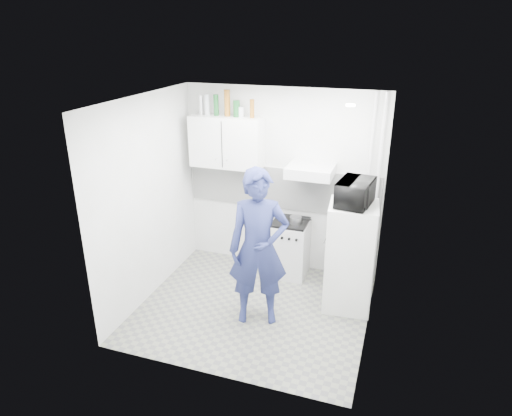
% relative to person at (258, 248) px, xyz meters
% --- Properties ---
extents(floor, '(2.80, 2.80, 0.00)m').
position_rel_person_xyz_m(floor, '(-0.12, 0.17, -0.95)').
color(floor, slate).
rests_on(floor, ground).
extents(ceiling, '(2.80, 2.80, 0.00)m').
position_rel_person_xyz_m(ceiling, '(-0.12, 0.17, 1.65)').
color(ceiling, white).
rests_on(ceiling, wall_back).
extents(wall_back, '(2.80, 0.00, 2.80)m').
position_rel_person_xyz_m(wall_back, '(-0.12, 1.42, 0.35)').
color(wall_back, beige).
rests_on(wall_back, floor).
extents(wall_left, '(0.00, 2.60, 2.60)m').
position_rel_person_xyz_m(wall_left, '(-1.52, 0.17, 0.35)').
color(wall_left, beige).
rests_on(wall_left, floor).
extents(wall_right, '(0.00, 2.60, 2.60)m').
position_rel_person_xyz_m(wall_right, '(1.28, 0.17, 0.35)').
color(wall_right, beige).
rests_on(wall_right, floor).
extents(person, '(0.80, 0.65, 1.90)m').
position_rel_person_xyz_m(person, '(0.00, 0.00, 0.00)').
color(person, navy).
rests_on(person, floor).
extents(stove, '(0.50, 0.50, 0.79)m').
position_rel_person_xyz_m(stove, '(0.08, 1.17, -0.55)').
color(stove, silver).
rests_on(stove, floor).
extents(fridge, '(0.62, 0.62, 1.38)m').
position_rel_person_xyz_m(fridge, '(0.98, 0.63, -0.26)').
color(fridge, white).
rests_on(fridge, floor).
extents(stove_top, '(0.48, 0.48, 0.03)m').
position_rel_person_xyz_m(stove_top, '(0.08, 1.17, -0.14)').
color(stove_top, black).
rests_on(stove_top, stove).
extents(saucepan, '(0.16, 0.16, 0.09)m').
position_rel_person_xyz_m(saucepan, '(0.16, 1.13, -0.08)').
color(saucepan, silver).
rests_on(saucepan, stove_top).
extents(microwave, '(0.58, 0.43, 0.30)m').
position_rel_person_xyz_m(microwave, '(0.98, 0.63, 0.58)').
color(microwave, black).
rests_on(microwave, fridge).
extents(bottle_a, '(0.06, 0.06, 0.26)m').
position_rel_person_xyz_m(bottle_a, '(-1.24, 1.24, 1.38)').
color(bottle_a, silver).
rests_on(bottle_a, upper_cabinet).
extents(bottle_b, '(0.07, 0.07, 0.28)m').
position_rel_person_xyz_m(bottle_b, '(-1.15, 1.24, 1.39)').
color(bottle_b, '#B2B7BC').
rests_on(bottle_b, upper_cabinet).
extents(bottle_c, '(0.07, 0.07, 0.28)m').
position_rel_person_xyz_m(bottle_c, '(-1.02, 1.24, 1.39)').
color(bottle_c, '#144C1E').
rests_on(bottle_c, upper_cabinet).
extents(bottle_d, '(0.08, 0.08, 0.35)m').
position_rel_person_xyz_m(bottle_d, '(-0.85, 1.24, 1.43)').
color(bottle_d, brown).
rests_on(bottle_d, upper_cabinet).
extents(canister_a, '(0.09, 0.09, 0.22)m').
position_rel_person_xyz_m(canister_a, '(-0.72, 1.24, 1.36)').
color(canister_a, '#144C1E').
rests_on(canister_a, upper_cabinet).
extents(canister_b, '(0.07, 0.07, 0.14)m').
position_rel_person_xyz_m(canister_b, '(-0.66, 1.24, 1.32)').
color(canister_b, '#B2B7BC').
rests_on(canister_b, upper_cabinet).
extents(bottle_e, '(0.06, 0.06, 0.24)m').
position_rel_person_xyz_m(bottle_e, '(-0.50, 1.24, 1.37)').
color(bottle_e, brown).
rests_on(bottle_e, upper_cabinet).
extents(upper_cabinet, '(1.00, 0.35, 0.70)m').
position_rel_person_xyz_m(upper_cabinet, '(-0.87, 1.24, 0.90)').
color(upper_cabinet, white).
rests_on(upper_cabinet, wall_back).
extents(range_hood, '(0.60, 0.50, 0.14)m').
position_rel_person_xyz_m(range_hood, '(0.33, 1.17, 0.62)').
color(range_hood, silver).
rests_on(range_hood, wall_back).
extents(backsplash, '(2.74, 0.03, 0.60)m').
position_rel_person_xyz_m(backsplash, '(-0.12, 1.40, 0.25)').
color(backsplash, white).
rests_on(backsplash, wall_back).
extents(pipe_a, '(0.05, 0.05, 2.60)m').
position_rel_person_xyz_m(pipe_a, '(1.18, 1.34, 0.35)').
color(pipe_a, silver).
rests_on(pipe_a, floor).
extents(pipe_b, '(0.04, 0.04, 2.60)m').
position_rel_person_xyz_m(pipe_b, '(1.06, 1.34, 0.35)').
color(pipe_b, silver).
rests_on(pipe_b, floor).
extents(ceiling_spot_fixture, '(0.10, 0.10, 0.02)m').
position_rel_person_xyz_m(ceiling_spot_fixture, '(0.88, 0.37, 1.62)').
color(ceiling_spot_fixture, white).
rests_on(ceiling_spot_fixture, ceiling).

